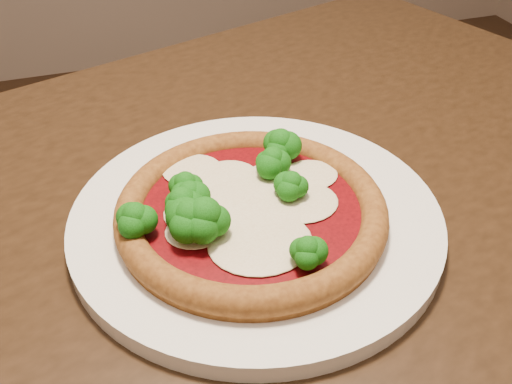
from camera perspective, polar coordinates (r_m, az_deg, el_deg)
name	(u,v)px	position (r m, az deg, el deg)	size (l,w,h in m)	color
dining_table	(223,278)	(0.64, -3.35, -8.62)	(1.42, 1.12, 0.75)	black
plate	(256,217)	(0.55, 0.00, -2.55)	(0.36, 0.36, 0.02)	white
pizza	(246,207)	(0.52, -0.97, -1.54)	(0.25, 0.25, 0.06)	brown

